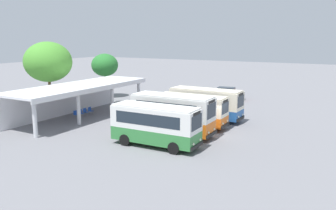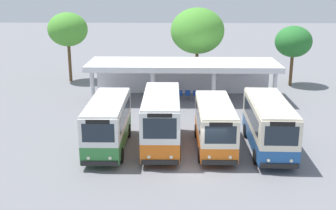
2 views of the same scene
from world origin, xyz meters
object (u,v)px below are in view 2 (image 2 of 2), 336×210
(waiting_chair_fourth_seat, at_px, (196,94))
(waiting_chair_end_by_column, at_px, (172,94))
(city_bus_second_in_row, at_px, (161,119))
(city_bus_fourth_amber, at_px, (269,123))
(city_bus_nearest_orange, at_px, (108,122))
(city_bus_middle_cream, at_px, (215,124))
(waiting_chair_middle_seat, at_px, (188,94))
(waiting_chair_second_from_end, at_px, (180,94))

(waiting_chair_fourth_seat, bearing_deg, waiting_chair_end_by_column, 178.28)
(city_bus_second_in_row, distance_m, city_bus_fourth_amber, 6.65)
(city_bus_nearest_orange, height_order, waiting_chair_end_by_column, city_bus_nearest_orange)
(city_bus_second_in_row, relative_size, waiting_chair_end_by_column, 8.31)
(city_bus_middle_cream, height_order, waiting_chair_middle_seat, city_bus_middle_cream)
(waiting_chair_end_by_column, bearing_deg, waiting_chair_fourth_seat, -1.72)
(city_bus_nearest_orange, height_order, city_bus_middle_cream, city_bus_nearest_orange)
(city_bus_fourth_amber, bearing_deg, waiting_chair_end_by_column, 117.69)
(city_bus_fourth_amber, xyz_separation_m, waiting_chair_fourth_seat, (-4.04, 11.65, -1.22))
(city_bus_second_in_row, bearing_deg, city_bus_middle_cream, -2.23)
(waiting_chair_second_from_end, xyz_separation_m, waiting_chair_middle_seat, (0.70, 0.02, 0.00))
(waiting_chair_second_from_end, relative_size, waiting_chair_middle_seat, 1.00)
(city_bus_second_in_row, height_order, waiting_chair_fourth_seat, city_bus_second_in_row)
(city_bus_fourth_amber, distance_m, waiting_chair_fourth_seat, 12.39)
(city_bus_middle_cream, xyz_separation_m, waiting_chair_second_from_end, (-2.12, 11.61, -1.14))
(city_bus_second_in_row, relative_size, waiting_chair_middle_seat, 8.31)
(city_bus_nearest_orange, relative_size, city_bus_middle_cream, 1.03)
(waiting_chair_middle_seat, bearing_deg, waiting_chair_fourth_seat, -4.62)
(waiting_chair_end_by_column, bearing_deg, waiting_chair_middle_seat, -0.26)
(city_bus_second_in_row, bearing_deg, waiting_chair_middle_seat, 80.60)
(waiting_chair_fourth_seat, bearing_deg, city_bus_fourth_amber, -70.89)
(city_bus_nearest_orange, height_order, city_bus_second_in_row, city_bus_second_in_row)
(city_bus_second_in_row, relative_size, waiting_chair_fourth_seat, 8.31)
(city_bus_fourth_amber, distance_m, waiting_chair_second_from_end, 12.94)
(city_bus_middle_cream, distance_m, city_bus_fourth_amber, 3.32)
(city_bus_fourth_amber, xyz_separation_m, waiting_chair_end_by_column, (-6.15, 11.71, -1.22))
(city_bus_second_in_row, distance_m, waiting_chair_middle_seat, 11.75)
(waiting_chair_second_from_end, bearing_deg, city_bus_nearest_orange, -110.99)
(waiting_chair_middle_seat, bearing_deg, waiting_chair_second_from_end, -178.09)
(waiting_chair_middle_seat, xyz_separation_m, waiting_chair_fourth_seat, (0.70, -0.06, 0.00))
(city_bus_fourth_amber, bearing_deg, city_bus_second_in_row, 178.30)
(waiting_chair_second_from_end, relative_size, waiting_chair_fourth_seat, 1.00)
(city_bus_second_in_row, xyz_separation_m, waiting_chair_end_by_column, (0.50, 11.51, -1.38))
(city_bus_nearest_orange, relative_size, city_bus_fourth_amber, 0.94)
(city_bus_fourth_amber, height_order, waiting_chair_fourth_seat, city_bus_fourth_amber)
(city_bus_nearest_orange, bearing_deg, city_bus_second_in_row, 5.30)
(waiting_chair_end_by_column, relative_size, waiting_chair_fourth_seat, 1.00)
(waiting_chair_middle_seat, bearing_deg, city_bus_second_in_row, -99.40)
(waiting_chair_middle_seat, bearing_deg, city_bus_nearest_orange, -113.87)
(city_bus_nearest_orange, height_order, waiting_chair_fourth_seat, city_bus_nearest_orange)
(city_bus_second_in_row, bearing_deg, waiting_chair_second_from_end, 84.03)
(city_bus_second_in_row, height_order, city_bus_fourth_amber, city_bus_second_in_row)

